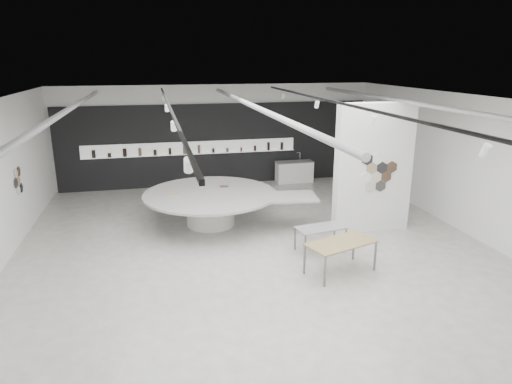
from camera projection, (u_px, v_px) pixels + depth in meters
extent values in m
cube|color=#BBB8B0|center=(258.00, 255.00, 11.42)|extent=(12.00, 14.00, 0.01)
cube|color=silver|center=(258.00, 100.00, 10.35)|extent=(12.00, 14.00, 0.01)
cube|color=white|center=(217.00, 135.00, 17.44)|extent=(12.00, 0.01, 3.80)
cube|color=white|center=(425.00, 367.00, 4.33)|extent=(12.00, 0.01, 3.80)
cube|color=white|center=(477.00, 168.00, 12.16)|extent=(0.01, 14.00, 3.80)
cylinder|color=#939396|center=(67.00, 111.00, 9.98)|extent=(0.12, 12.00, 0.12)
cylinder|color=#939396|center=(254.00, 106.00, 10.87)|extent=(0.12, 12.00, 0.12)
cylinder|color=#939396|center=(412.00, 103.00, 11.76)|extent=(0.12, 12.00, 0.12)
cube|color=black|center=(169.00, 107.00, 9.95)|extent=(0.05, 13.00, 0.06)
cylinder|color=white|center=(189.00, 165.00, 5.33)|extent=(0.11, 0.18, 0.21)
cylinder|color=white|center=(174.00, 126.00, 8.41)|extent=(0.11, 0.18, 0.21)
cylinder|color=white|center=(167.00, 108.00, 11.50)|extent=(0.11, 0.18, 0.21)
cylinder|color=white|center=(163.00, 97.00, 14.59)|extent=(0.11, 0.18, 0.21)
cube|color=black|center=(341.00, 103.00, 10.80)|extent=(0.05, 13.00, 0.06)
cylinder|color=white|center=(485.00, 150.00, 6.17)|extent=(0.11, 0.18, 0.21)
cylinder|color=white|center=(373.00, 120.00, 9.26)|extent=(0.11, 0.18, 0.21)
cylinder|color=white|center=(317.00, 105.00, 12.35)|extent=(0.11, 0.18, 0.21)
cylinder|color=white|center=(283.00, 95.00, 15.44)|extent=(0.11, 0.18, 0.21)
cylinder|color=white|center=(19.00, 190.00, 12.11)|extent=(0.03, 0.28, 0.28)
cylinder|color=black|center=(21.00, 188.00, 12.36)|extent=(0.03, 0.28, 0.28)
cylinder|color=#9D8A60|center=(19.00, 181.00, 12.17)|extent=(0.03, 0.28, 0.28)
cylinder|color=black|center=(16.00, 183.00, 11.93)|extent=(0.03, 0.28, 0.28)
cylinder|color=beige|center=(16.00, 174.00, 11.98)|extent=(0.03, 0.28, 0.28)
cylinder|color=#4A3425|center=(19.00, 171.00, 12.23)|extent=(0.03, 0.28, 0.28)
cube|color=black|center=(218.00, 145.00, 17.48)|extent=(11.80, 0.10, 3.10)
cube|color=white|center=(192.00, 148.00, 17.22)|extent=(8.00, 0.06, 0.46)
cube|color=white|center=(192.00, 154.00, 17.23)|extent=(8.00, 0.18, 0.02)
cylinder|color=black|center=(94.00, 154.00, 16.44)|extent=(0.13, 0.13, 0.29)
cylinder|color=black|center=(109.00, 155.00, 16.57)|extent=(0.13, 0.13, 0.15)
cylinder|color=black|center=(125.00, 153.00, 16.66)|extent=(0.14, 0.14, 0.30)
cylinder|color=brown|center=(140.00, 152.00, 16.78)|extent=(0.12, 0.12, 0.29)
cylinder|color=black|center=(155.00, 152.00, 16.91)|extent=(0.12, 0.12, 0.21)
cylinder|color=black|center=(170.00, 151.00, 17.02)|extent=(0.10, 0.10, 0.25)
cylinder|color=brown|center=(185.00, 150.00, 17.12)|extent=(0.12, 0.12, 0.30)
cylinder|color=brown|center=(199.00, 149.00, 17.24)|extent=(0.10, 0.10, 0.31)
cylinder|color=black|center=(213.00, 150.00, 17.37)|extent=(0.09, 0.09, 0.17)
cylinder|color=brown|center=(227.00, 150.00, 17.49)|extent=(0.10, 0.10, 0.16)
cylinder|color=brown|center=(241.00, 149.00, 17.61)|extent=(0.09, 0.09, 0.15)
cylinder|color=black|center=(255.00, 148.00, 17.71)|extent=(0.09, 0.09, 0.21)
cylinder|color=black|center=(268.00, 146.00, 17.81)|extent=(0.11, 0.11, 0.31)
cylinder|color=black|center=(282.00, 146.00, 17.93)|extent=(0.11, 0.11, 0.29)
cube|color=white|center=(373.00, 168.00, 12.59)|extent=(2.20, 0.35, 3.60)
cylinder|color=beige|center=(376.00, 177.00, 12.47)|extent=(0.34, 0.03, 0.34)
cylinder|color=#4A3425|center=(386.00, 177.00, 12.53)|extent=(0.34, 0.03, 0.34)
cylinder|color=white|center=(366.00, 178.00, 12.41)|extent=(0.34, 0.03, 0.34)
cylinder|color=black|center=(382.00, 168.00, 12.43)|extent=(0.34, 0.03, 0.34)
cylinder|color=#9D8A60|center=(372.00, 168.00, 12.36)|extent=(0.34, 0.03, 0.34)
cylinder|color=black|center=(380.00, 186.00, 12.57)|extent=(0.34, 0.03, 0.34)
cylinder|color=beige|center=(370.00, 187.00, 12.51)|extent=(0.34, 0.03, 0.34)
cylinder|color=#4A3425|center=(392.00, 167.00, 12.49)|extent=(0.34, 0.03, 0.34)
cylinder|color=white|center=(378.00, 159.00, 12.32)|extent=(0.34, 0.03, 0.34)
cylinder|color=black|center=(367.00, 159.00, 12.26)|extent=(0.34, 0.03, 0.34)
cylinder|color=white|center=(211.00, 210.00, 13.36)|extent=(1.55, 1.55, 0.91)
cylinder|color=#A09E97|center=(210.00, 194.00, 13.22)|extent=(4.30, 4.30, 0.06)
cube|color=#A09E97|center=(286.00, 197.00, 12.92)|extent=(1.84, 1.27, 0.06)
cube|color=#9D8A60|center=(173.00, 194.00, 13.11)|extent=(0.29, 0.22, 0.01)
cube|color=#4A3425|center=(224.00, 186.00, 13.87)|extent=(0.29, 0.22, 0.01)
cube|color=olive|center=(341.00, 243.00, 10.27)|extent=(1.75, 1.26, 0.03)
cube|color=slate|center=(325.00, 272.00, 9.71)|extent=(0.05, 0.05, 0.71)
cube|color=slate|center=(304.00, 260.00, 10.29)|extent=(0.05, 0.05, 0.71)
cube|color=slate|center=(375.00, 256.00, 10.47)|extent=(0.05, 0.05, 0.71)
cube|color=slate|center=(354.00, 246.00, 11.05)|extent=(0.05, 0.05, 0.71)
cube|color=gray|center=(321.00, 228.00, 11.49)|extent=(1.31, 0.81, 0.03)
cube|color=slate|center=(305.00, 247.00, 11.13)|extent=(0.04, 0.04, 0.61)
cube|color=slate|center=(295.00, 239.00, 11.61)|extent=(0.04, 0.04, 0.61)
cube|color=slate|center=(346.00, 240.00, 11.55)|extent=(0.04, 0.04, 0.61)
cube|color=slate|center=(334.00, 233.00, 12.03)|extent=(0.04, 0.04, 0.61)
cube|color=white|center=(294.00, 172.00, 18.02)|extent=(1.45, 0.57, 0.81)
cube|color=gray|center=(294.00, 162.00, 17.90)|extent=(1.49, 0.61, 0.03)
cylinder|color=silver|center=(300.00, 156.00, 18.04)|extent=(0.02, 0.02, 0.32)
cylinder|color=silver|center=(298.00, 153.00, 17.98)|extent=(0.14, 0.02, 0.02)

